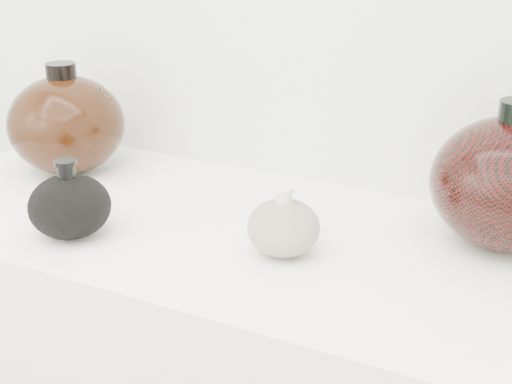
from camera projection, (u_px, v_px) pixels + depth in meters
The scene contains 4 objects.
black_gourd_vase at pixel (70, 206), 1.08m from camera, with size 0.14×0.14×0.12m.
cream_gourd_vase at pixel (284, 227), 1.03m from camera, with size 0.11×0.11×0.10m.
left_round_pot at pixel (66, 124), 1.33m from camera, with size 0.25×0.25×0.21m.
right_round_pot at pixel (510, 183), 1.03m from camera, with size 0.30×0.30×0.22m.
Camera 1 is at (0.49, 0.06, 1.37)m, focal length 50.00 mm.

